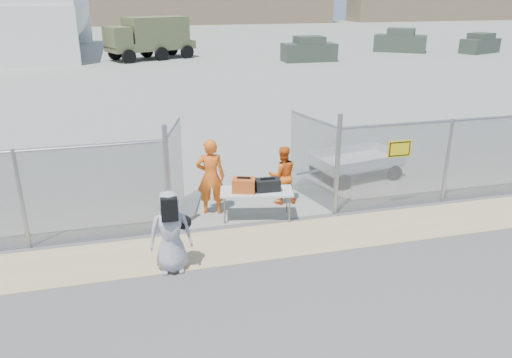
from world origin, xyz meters
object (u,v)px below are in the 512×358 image
object	(u,v)px
security_worker_right	(282,175)
visitor	(171,232)
folding_table	(257,205)
security_worker_left	(211,177)
utility_trailer	(355,164)

from	to	relation	value
security_worker_right	visitor	distance (m)	4.05
security_worker_right	folding_table	bearing A→B (deg)	44.29
security_worker_left	visitor	bearing A→B (deg)	77.07
folding_table	security_worker_left	bearing A→B (deg)	161.00
security_worker_left	utility_trailer	world-z (taller)	security_worker_left
security_worker_right	utility_trailer	size ratio (longest dim) A/B	0.47
folding_table	visitor	world-z (taller)	visitor
security_worker_right	security_worker_left	bearing A→B (deg)	8.56
security_worker_right	utility_trailer	xyz separation A→B (m)	(2.64, 1.29, -0.37)
folding_table	utility_trailer	size ratio (longest dim) A/B	0.53
security_worker_right	visitor	bearing A→B (deg)	43.97
visitor	folding_table	bearing A→B (deg)	43.03
security_worker_right	utility_trailer	bearing A→B (deg)	-150.87
security_worker_left	folding_table	bearing A→B (deg)	161.97
folding_table	security_worker_right	size ratio (longest dim) A/B	1.12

